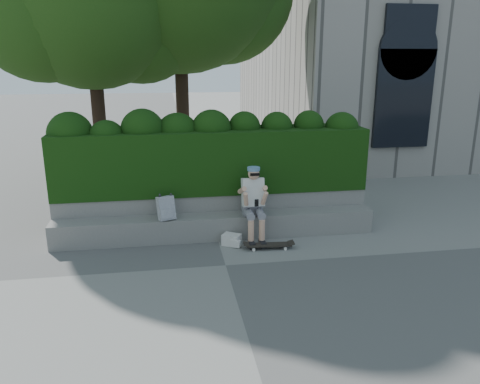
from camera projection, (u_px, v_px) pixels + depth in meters
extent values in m
plane|color=slate|center=(226.00, 265.00, 7.66)|extent=(80.00, 80.00, 0.00)
cube|color=gray|center=(217.00, 226.00, 8.78)|extent=(6.00, 0.45, 0.45)
cube|color=gray|center=(214.00, 211.00, 9.19)|extent=(6.00, 0.50, 0.75)
cube|color=black|center=(212.00, 160.00, 9.14)|extent=(6.00, 1.00, 1.20)
cylinder|color=black|center=(183.00, 122.00, 12.55)|extent=(0.34, 0.34, 3.23)
cylinder|color=black|center=(101.00, 139.00, 11.53)|extent=(0.33, 0.33, 2.71)
cube|color=slate|center=(252.00, 208.00, 8.74)|extent=(0.36, 0.26, 0.22)
cube|color=silver|center=(253.00, 192.00, 8.58)|extent=(0.40, 0.32, 0.55)
sphere|color=tan|center=(254.00, 174.00, 8.42)|extent=(0.21, 0.21, 0.21)
cylinder|color=#547D9A|center=(254.00, 169.00, 8.41)|extent=(0.23, 0.23, 0.06)
cube|color=black|center=(257.00, 203.00, 8.28)|extent=(0.07, 0.02, 0.13)
cylinder|color=tan|center=(251.00, 233.00, 8.40)|extent=(0.11, 0.11, 0.47)
cylinder|color=tan|center=(262.00, 232.00, 8.43)|extent=(0.11, 0.11, 0.47)
cube|color=black|center=(252.00, 244.00, 8.39)|extent=(0.10, 0.26, 0.10)
cube|color=black|center=(262.00, 244.00, 8.43)|extent=(0.10, 0.26, 0.10)
cube|color=black|center=(269.00, 245.00, 8.31)|extent=(0.82, 0.26, 0.02)
cylinder|color=silver|center=(254.00, 250.00, 8.21)|extent=(0.06, 0.03, 0.06)
cylinder|color=silver|center=(253.00, 246.00, 8.38)|extent=(0.06, 0.03, 0.06)
cylinder|color=silver|center=(285.00, 249.00, 8.26)|extent=(0.06, 0.03, 0.06)
cylinder|color=silver|center=(284.00, 245.00, 8.43)|extent=(0.06, 0.03, 0.06)
cube|color=#BBBDC1|center=(166.00, 208.00, 8.42)|extent=(0.33, 0.25, 0.43)
cube|color=silver|center=(232.00, 240.00, 8.47)|extent=(0.38, 0.36, 0.20)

